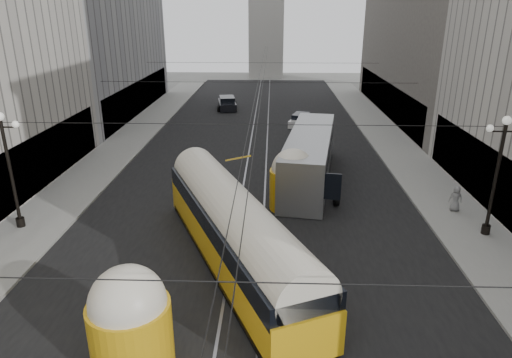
{
  "coord_description": "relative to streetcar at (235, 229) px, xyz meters",
  "views": [
    {
      "loc": [
        1.15,
        -4.18,
        11.36
      ],
      "look_at": [
        0.4,
        16.95,
        3.49
      ],
      "focal_mm": 32.0,
      "sensor_mm": 36.0,
      "label": 1
    }
  ],
  "objects": [
    {
      "name": "rail_left",
      "position": [
        -0.25,
        17.8,
        -1.85
      ],
      "size": [
        0.12,
        85.0,
        0.04
      ],
      "primitive_type": "cube",
      "color": "gray",
      "rests_on": "ground"
    },
    {
      "name": "catenary",
      "position": [
        0.62,
        16.79,
        4.03
      ],
      "size": [
        25.0,
        72.0,
        0.23
      ],
      "color": "black",
      "rests_on": "ground"
    },
    {
      "name": "road",
      "position": [
        0.5,
        17.8,
        -1.85
      ],
      "size": [
        20.0,
        85.0,
        0.02
      ],
      "primitive_type": "cube",
      "color": "black",
      "rests_on": "ground"
    },
    {
      "name": "sidewalk_right",
      "position": [
        12.5,
        21.3,
        -1.78
      ],
      "size": [
        4.0,
        72.0,
        0.15
      ],
      "primitive_type": "cube",
      "color": "gray",
      "rests_on": "ground"
    },
    {
      "name": "lamppost_left_mid",
      "position": [
        -12.1,
        3.3,
        1.89
      ],
      "size": [
        1.86,
        0.44,
        6.37
      ],
      "color": "black",
      "rests_on": "sidewalk_left"
    },
    {
      "name": "pedestrian_sidewalk_right",
      "position": [
        12.54,
        6.25,
        -0.93
      ],
      "size": [
        0.81,
        0.56,
        1.55
      ],
      "primitive_type": "imported",
      "rotation": [
        0.0,
        0.0,
        3.01
      ],
      "color": "slate",
      "rests_on": "sidewalk_right"
    },
    {
      "name": "streetcar",
      "position": [
        0.0,
        0.0,
        0.0
      ],
      "size": [
        8.59,
        16.05,
        3.79
      ],
      "color": "gold",
      "rests_on": "ground"
    },
    {
      "name": "lamppost_right_mid",
      "position": [
        13.1,
        3.3,
        1.89
      ],
      "size": [
        1.86,
        0.44,
        6.37
      ],
      "color": "black",
      "rests_on": "sidewalk_right"
    },
    {
      "name": "city_bus",
      "position": [
        4.31,
        11.6,
        -0.01
      ],
      "size": [
        4.83,
        13.57,
        3.36
      ],
      "color": "gray",
      "rests_on": "ground"
    },
    {
      "name": "rail_right",
      "position": [
        1.25,
        17.8,
        -1.85
      ],
      "size": [
        0.12,
        85.0,
        0.04
      ],
      "primitive_type": "cube",
      "color": "gray",
      "rests_on": "ground"
    },
    {
      "name": "sidewalk_left",
      "position": [
        -11.5,
        21.3,
        -1.78
      ],
      "size": [
        4.0,
        72.0,
        0.15
      ],
      "primitive_type": "cube",
      "color": "gray",
      "rests_on": "ground"
    },
    {
      "name": "sedan_white_far",
      "position": [
        4.66,
        27.76,
        -1.28
      ],
      "size": [
        2.76,
        4.31,
        1.26
      ],
      "color": "white",
      "rests_on": "ground"
    },
    {
      "name": "sedan_dark_far",
      "position": [
        -3.79,
        35.92,
        -1.17
      ],
      "size": [
        2.71,
        5.03,
        1.51
      ],
      "color": "black",
      "rests_on": "ground"
    }
  ]
}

